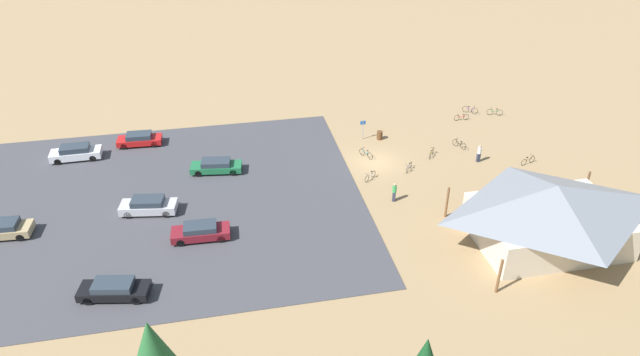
{
  "coord_description": "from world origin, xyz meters",
  "views": [
    {
      "loc": [
        14.65,
        45.72,
        27.32
      ],
      "look_at": [
        6.19,
        3.75,
        1.2
      ],
      "focal_mm": 31.82,
      "sensor_mm": 36.0,
      "label": 1
    }
  ],
  "objects_px": {
    "trash_bin": "(380,135)",
    "bicycle_red_yard_left": "(462,117)",
    "pine_east": "(153,353)",
    "bicycle_orange_edge_north": "(528,161)",
    "bicycle_yellow_back_row": "(431,153)",
    "bicycle_teal_mid_cluster": "(366,154)",
    "bicycle_green_lone_west": "(495,112)",
    "bicycle_white_near_sign": "(370,176)",
    "lot_sign": "(363,127)",
    "car_white_back_corner": "(76,153)",
    "bicycle_purple_yard_front": "(470,110)",
    "car_tan_end_stall": "(3,229)",
    "car_red_mid_lot": "(139,139)",
    "visitor_near_lot": "(479,153)",
    "car_maroon_far_end": "(201,231)",
    "car_green_inner_stall": "(216,166)",
    "car_black_front_row": "(114,289)",
    "bicycle_black_yard_right": "(459,144)",
    "visitor_at_bikes": "(394,192)",
    "car_silver_aisle_side": "(148,206)",
    "bicycle_silver_lone_east": "(409,167)"
  },
  "relations": [
    {
      "from": "bicycle_orange_edge_north",
      "to": "bicycle_yellow_back_row",
      "type": "distance_m",
      "value": 9.18
    },
    {
      "from": "pine_east",
      "to": "car_silver_aisle_side",
      "type": "xyz_separation_m",
      "value": [
        1.98,
        -20.18,
        -4.16
      ]
    },
    {
      "from": "bicycle_orange_edge_north",
      "to": "bicycle_silver_lone_east",
      "type": "xyz_separation_m",
      "value": [
        11.66,
        -1.1,
        -0.03
      ]
    },
    {
      "from": "bicycle_silver_lone_east",
      "to": "car_black_front_row",
      "type": "height_order",
      "value": "car_black_front_row"
    },
    {
      "from": "bicycle_green_lone_west",
      "to": "bicycle_yellow_back_row",
      "type": "height_order",
      "value": "bicycle_green_lone_west"
    },
    {
      "from": "car_silver_aisle_side",
      "to": "visitor_at_bikes",
      "type": "relative_size",
      "value": 2.72
    },
    {
      "from": "bicycle_purple_yard_front",
      "to": "bicycle_white_near_sign",
      "type": "xyz_separation_m",
      "value": [
        15.09,
        11.75,
        -0.05
      ]
    },
    {
      "from": "bicycle_red_yard_left",
      "to": "bicycle_yellow_back_row",
      "type": "relative_size",
      "value": 1.21
    },
    {
      "from": "bicycle_yellow_back_row",
      "to": "car_red_mid_lot",
      "type": "height_order",
      "value": "car_red_mid_lot"
    },
    {
      "from": "lot_sign",
      "to": "car_red_mid_lot",
      "type": "xyz_separation_m",
      "value": [
        22.62,
        -3.19,
        -0.72
      ]
    },
    {
      "from": "bicycle_orange_edge_north",
      "to": "car_black_front_row",
      "type": "xyz_separation_m",
      "value": [
        37.07,
        11.27,
        0.33
      ]
    },
    {
      "from": "bicycle_yellow_back_row",
      "to": "bicycle_red_yard_left",
      "type": "bearing_deg",
      "value": -131.31
    },
    {
      "from": "car_tan_end_stall",
      "to": "car_black_front_row",
      "type": "xyz_separation_m",
      "value": [
        -9.3,
        8.87,
        -0.02
      ]
    },
    {
      "from": "pine_east",
      "to": "bicycle_white_near_sign",
      "type": "xyz_separation_m",
      "value": [
        -17.66,
        -21.71,
        -4.56
      ]
    },
    {
      "from": "visitor_near_lot",
      "to": "car_maroon_far_end",
      "type": "bearing_deg",
      "value": 15.03
    },
    {
      "from": "bicycle_red_yard_left",
      "to": "bicycle_teal_mid_cluster",
      "type": "xyz_separation_m",
      "value": [
        12.63,
        6.0,
        0.03
      ]
    },
    {
      "from": "pine_east",
      "to": "bicycle_red_yard_left",
      "type": "height_order",
      "value": "pine_east"
    },
    {
      "from": "bicycle_white_near_sign",
      "to": "car_white_back_corner",
      "type": "xyz_separation_m",
      "value": [
        27.08,
        -9.29,
        0.42
      ]
    },
    {
      "from": "lot_sign",
      "to": "car_silver_aisle_side",
      "type": "xyz_separation_m",
      "value": [
        21.04,
        9.47,
        -0.66
      ]
    },
    {
      "from": "bicycle_black_yard_right",
      "to": "visitor_near_lot",
      "type": "height_order",
      "value": "visitor_near_lot"
    },
    {
      "from": "car_white_back_corner",
      "to": "bicycle_orange_edge_north",
      "type": "bearing_deg",
      "value": 167.46
    },
    {
      "from": "car_tan_end_stall",
      "to": "bicycle_orange_edge_north",
      "type": "bearing_deg",
      "value": -177.04
    },
    {
      "from": "bicycle_orange_edge_north",
      "to": "car_red_mid_lot",
      "type": "height_order",
      "value": "car_red_mid_lot"
    },
    {
      "from": "bicycle_green_lone_west",
      "to": "lot_sign",
      "type": "bearing_deg",
      "value": 9.5
    },
    {
      "from": "bicycle_red_yard_left",
      "to": "car_tan_end_stall",
      "type": "relative_size",
      "value": 0.4
    },
    {
      "from": "bicycle_purple_yard_front",
      "to": "car_red_mid_lot",
      "type": "relative_size",
      "value": 0.31
    },
    {
      "from": "bicycle_black_yard_right",
      "to": "car_white_back_corner",
      "type": "distance_m",
      "value": 37.97
    },
    {
      "from": "pine_east",
      "to": "bicycle_red_yard_left",
      "type": "bearing_deg",
      "value": -134.23
    },
    {
      "from": "bicycle_orange_edge_north",
      "to": "car_white_back_corner",
      "type": "xyz_separation_m",
      "value": [
        42.77,
        -9.51,
        0.39
      ]
    },
    {
      "from": "trash_bin",
      "to": "bicycle_red_yard_left",
      "type": "xyz_separation_m",
      "value": [
        -10.22,
        -2.58,
        -0.1
      ]
    },
    {
      "from": "pine_east",
      "to": "visitor_at_bikes",
      "type": "height_order",
      "value": "pine_east"
    },
    {
      "from": "trash_bin",
      "to": "bicycle_teal_mid_cluster",
      "type": "xyz_separation_m",
      "value": [
        2.41,
        3.42,
        -0.07
      ]
    },
    {
      "from": "bicycle_green_lone_west",
      "to": "bicycle_white_near_sign",
      "type": "bearing_deg",
      "value": 31.21
    },
    {
      "from": "trash_bin",
      "to": "lot_sign",
      "type": "height_order",
      "value": "lot_sign"
    },
    {
      "from": "car_green_inner_stall",
      "to": "car_red_mid_lot",
      "type": "height_order",
      "value": "car_red_mid_lot"
    },
    {
      "from": "pine_east",
      "to": "car_black_front_row",
      "type": "distance_m",
      "value": 11.66
    },
    {
      "from": "bicycle_black_yard_right",
      "to": "car_maroon_far_end",
      "type": "relative_size",
      "value": 0.33
    },
    {
      "from": "bicycle_purple_yard_front",
      "to": "bicycle_orange_edge_north",
      "type": "relative_size",
      "value": 0.81
    },
    {
      "from": "bicycle_teal_mid_cluster",
      "to": "car_white_back_corner",
      "type": "xyz_separation_m",
      "value": [
        27.82,
        -5.12,
        0.39
      ]
    },
    {
      "from": "bicycle_yellow_back_row",
      "to": "visitor_at_bikes",
      "type": "relative_size",
      "value": 0.82
    },
    {
      "from": "pine_east",
      "to": "bicycle_green_lone_west",
      "type": "bearing_deg",
      "value": -137.44
    },
    {
      "from": "bicycle_red_yard_left",
      "to": "car_tan_end_stall",
      "type": "distance_m",
      "value": 45.87
    },
    {
      "from": "bicycle_purple_yard_front",
      "to": "bicycle_red_yard_left",
      "type": "bearing_deg",
      "value": 42.51
    },
    {
      "from": "bicycle_purple_yard_front",
      "to": "car_green_inner_stall",
      "type": "distance_m",
      "value": 29.87
    },
    {
      "from": "bicycle_green_lone_west",
      "to": "visitor_near_lot",
      "type": "xyz_separation_m",
      "value": [
        6.37,
        9.49,
        0.57
      ]
    },
    {
      "from": "trash_bin",
      "to": "lot_sign",
      "type": "bearing_deg",
      "value": -11.27
    },
    {
      "from": "pine_east",
      "to": "car_silver_aisle_side",
      "type": "bearing_deg",
      "value": -84.4
    },
    {
      "from": "bicycle_white_near_sign",
      "to": "bicycle_black_yard_right",
      "type": "bearing_deg",
      "value": -158.29
    },
    {
      "from": "trash_bin",
      "to": "lot_sign",
      "type": "distance_m",
      "value": 2.03
    },
    {
      "from": "car_tan_end_stall",
      "to": "bicycle_silver_lone_east",
      "type": "bearing_deg",
      "value": -174.24
    }
  ]
}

